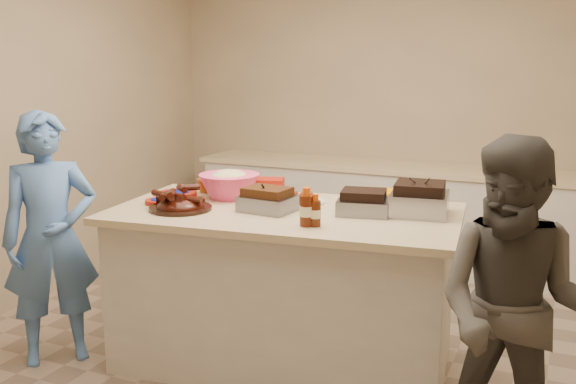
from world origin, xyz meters
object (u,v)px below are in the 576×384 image
at_px(mustard_bottle, 248,206).
at_px(island, 285,361).
at_px(plastic_cup, 205,193).
at_px(bbq_bottle_a, 315,226).
at_px(rib_platter, 181,210).
at_px(roasting_pan, 419,214).
at_px(coleslaw_bowl, 230,198).
at_px(guest_blue, 60,357).
at_px(bbq_bottle_b, 306,226).

bearing_deg(mustard_bottle, island, -4.98).
bearing_deg(island, plastic_cup, 154.39).
bearing_deg(bbq_bottle_a, rib_platter, 177.92).
distance_m(island, roasting_pan, 1.23).
relative_size(roasting_pan, mustard_bottle, 2.59).
distance_m(coleslaw_bowl, guest_blue, 1.45).
bearing_deg(island, coleslaw_bowl, 154.13).
bearing_deg(guest_blue, rib_platter, -25.21).
bearing_deg(coleslaw_bowl, plastic_cup, 161.03).
xyz_separation_m(coleslaw_bowl, bbq_bottle_a, (0.76, -0.44, 0.00)).
bearing_deg(roasting_pan, coleslaw_bowl, 174.97).
distance_m(roasting_pan, plastic_cup, 1.44).
bearing_deg(rib_platter, guest_blue, -158.74).
height_order(bbq_bottle_a, plastic_cup, bbq_bottle_a).
bearing_deg(plastic_cup, mustard_bottle, -26.80).
distance_m(rib_platter, guest_blue, 1.25).
xyz_separation_m(island, bbq_bottle_b, (0.25, -0.28, 0.96)).
height_order(roasting_pan, bbq_bottle_a, bbq_bottle_a).
distance_m(mustard_bottle, plastic_cup, 0.50).
bearing_deg(rib_platter, bbq_bottle_a, -2.08).
bearing_deg(rib_platter, coleslaw_bowl, 75.47).
distance_m(bbq_bottle_a, mustard_bottle, 0.62).
bearing_deg(plastic_cup, guest_blue, -128.44).
distance_m(roasting_pan, coleslaw_bowl, 1.21).
bearing_deg(roasting_pan, bbq_bottle_a, -139.96).
height_order(island, plastic_cup, plastic_cup).
bearing_deg(coleslaw_bowl, guest_blue, -140.73).
relative_size(rib_platter, bbq_bottle_a, 2.12).
relative_size(coleslaw_bowl, plastic_cup, 3.84).
distance_m(rib_platter, mustard_bottle, 0.41).
distance_m(coleslaw_bowl, bbq_bottle_b, 0.85).
bearing_deg(plastic_cup, bbq_bottle_a, -27.40).
height_order(rib_platter, roasting_pan, rib_platter).
bearing_deg(plastic_cup, bbq_bottle_b, -29.19).
distance_m(bbq_bottle_a, guest_blue, 1.89).
height_order(coleslaw_bowl, plastic_cup, coleslaw_bowl).
distance_m(rib_platter, coleslaw_bowl, 0.42).
bearing_deg(coleslaw_bowl, island, -19.74).
bearing_deg(bbq_bottle_b, mustard_bottle, 148.81).
relative_size(bbq_bottle_b, guest_blue, 0.14).
distance_m(coleslaw_bowl, bbq_bottle_a, 0.88).
bearing_deg(mustard_bottle, roasting_pan, 11.10).
xyz_separation_m(bbq_bottle_a, mustard_bottle, (-0.55, 0.29, -0.00)).
bearing_deg(rib_platter, bbq_bottle_b, -3.23).
bearing_deg(bbq_bottle_a, plastic_cup, 152.60).
height_order(island, guest_blue, island).
distance_m(roasting_pan, bbq_bottle_a, 0.66).
bearing_deg(guest_blue, bbq_bottle_b, -37.64).
height_order(roasting_pan, coleslaw_bowl, coleslaw_bowl).
bearing_deg(mustard_bottle, coleslaw_bowl, 145.57).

